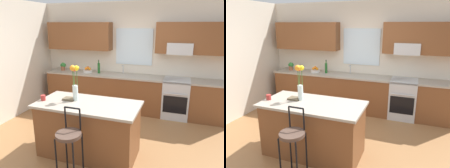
% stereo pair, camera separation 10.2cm
% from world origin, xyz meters
% --- Properties ---
extents(ground_plane, '(14.00, 14.00, 0.00)m').
position_xyz_m(ground_plane, '(0.00, 0.00, 0.00)').
color(ground_plane, olive).
extents(wall_left, '(0.12, 4.60, 2.70)m').
position_xyz_m(wall_left, '(-2.56, 0.30, 1.35)').
color(wall_left, beige).
rests_on(wall_left, ground).
extents(back_wall_assembly, '(5.60, 0.50, 2.70)m').
position_xyz_m(back_wall_assembly, '(0.02, 1.98, 1.51)').
color(back_wall_assembly, beige).
rests_on(back_wall_assembly, ground).
extents(counter_run, '(4.56, 0.64, 0.92)m').
position_xyz_m(counter_run, '(-0.00, 1.70, 0.47)').
color(counter_run, brown).
rests_on(counter_run, ground).
extents(sink_faucet, '(0.02, 0.13, 0.23)m').
position_xyz_m(sink_faucet, '(-0.24, 1.84, 1.06)').
color(sink_faucet, '#B7BABC').
rests_on(sink_faucet, counter_run).
extents(oven_range, '(0.60, 0.64, 0.92)m').
position_xyz_m(oven_range, '(1.12, 1.68, 0.46)').
color(oven_range, '#B7BABC').
rests_on(oven_range, ground).
extents(kitchen_island, '(1.69, 0.83, 0.92)m').
position_xyz_m(kitchen_island, '(-0.19, -0.39, 0.46)').
color(kitchen_island, brown).
rests_on(kitchen_island, ground).
extents(bar_stool_near, '(0.36, 0.36, 1.04)m').
position_xyz_m(bar_stool_near, '(-0.19, -1.02, 0.64)').
color(bar_stool_near, black).
rests_on(bar_stool_near, ground).
extents(flower_vase, '(0.15, 0.15, 0.60)m').
position_xyz_m(flower_vase, '(-0.44, -0.33, 1.25)').
color(flower_vase, silver).
rests_on(flower_vase, kitchen_island).
extents(mug_ceramic, '(0.08, 0.08, 0.09)m').
position_xyz_m(mug_ceramic, '(-0.95, -0.51, 0.97)').
color(mug_ceramic, '#A52D28').
rests_on(mug_ceramic, kitchen_island).
extents(cookbook, '(0.20, 0.15, 0.03)m').
position_xyz_m(cookbook, '(-0.55, -0.35, 0.94)').
color(cookbook, brown).
rests_on(cookbook, kitchen_island).
extents(fruit_bowl_oranges, '(0.24, 0.24, 0.16)m').
position_xyz_m(fruit_bowl_oranges, '(-1.17, 1.70, 0.97)').
color(fruit_bowl_oranges, silver).
rests_on(fruit_bowl_oranges, counter_run).
extents(bottle_olive_oil, '(0.06, 0.06, 0.34)m').
position_xyz_m(bottle_olive_oil, '(-0.85, 1.70, 1.06)').
color(bottle_olive_oil, '#1E5923').
rests_on(bottle_olive_oil, counter_run).
extents(potted_plant_small, '(0.18, 0.12, 0.22)m').
position_xyz_m(potted_plant_small, '(-1.91, 1.70, 1.04)').
color(potted_plant_small, '#9E5B3D').
rests_on(potted_plant_small, counter_run).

